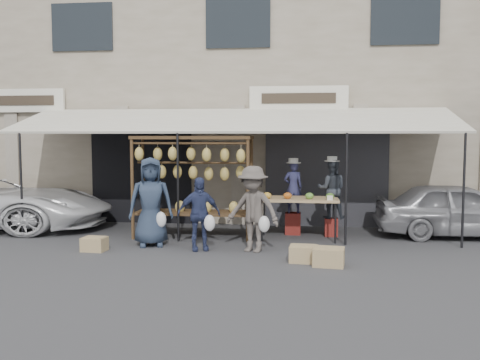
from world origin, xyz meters
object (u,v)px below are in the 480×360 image
Objects in this scene: customer_left at (151,202)px; crate_far at (94,244)px; sedan at (459,210)px; vendor_right at (332,189)px; customer_right at (253,209)px; banana_rack at (193,167)px; customer_mid at (199,214)px; vendor_left at (293,187)px; crate_near_b at (329,257)px; crate_near_a at (303,254)px; produce_table at (298,200)px.

customer_left is 1.38m from crate_far.
sedan is (7.45, 2.32, 0.48)m from crate_far.
customer_right is (-1.59, -1.79, -0.23)m from vendor_right.
banana_rack is at bearing 38.47° from customer_left.
vendor_right is 5.20m from crate_far.
customer_mid is 0.87× the size of customer_right.
customer_mid is 3.21× the size of crate_far.
vendor_left reaches higher than crate_near_b.
customer_right is at bearing -25.16° from customer_left.
vendor_right reaches higher than customer_right.
vendor_left is at bearing 94.97° from crate_near_a.
produce_table is 0.67m from vendor_left.
crate_near_a is 4.07m from crate_far.
vendor_right is at bearing 24.26° from crate_far.
customer_right is at bearing -41.41° from banana_rack.
vendor_left is 3.67m from sedan.
crate_far is 0.13× the size of sedan.
sedan is at bearing 43.75° from customer_right.
crate_near_b is 0.15× the size of sedan.
customer_left is 1.26× the size of customer_mid.
crate_far is at bearing -155.17° from customer_right.
banana_rack is 2.22× the size of vendor_left.
customer_left reaches higher than crate_far.
vendor_left is (2.18, 0.67, -0.49)m from banana_rack.
crate_near_a is (2.04, -0.76, -0.57)m from customer_mid.
produce_table is (2.31, 0.05, -0.70)m from banana_rack.
sedan is (3.41, 2.76, 0.47)m from crate_near_a.
customer_mid is at bearing -145.76° from produce_table.
customer_right is 1.41m from crate_near_a.
banana_rack is at bearing 157.67° from customer_right.
crate_far is (-4.67, -2.10, -0.92)m from vendor_right.
customer_left is (-2.85, -1.63, -0.17)m from vendor_left.
banana_rack is 3.90m from crate_near_b.
vendor_right is 2.83m from sedan.
crate_near_b is at bearing -37.17° from customer_left.
crate_near_b is (2.85, -2.27, -1.41)m from banana_rack.
crate_near_a is (0.11, -2.07, -0.72)m from produce_table.
vendor_right is (0.86, -0.15, -0.02)m from vendor_left.
crate_far is (-4.48, 0.68, -0.02)m from crate_near_b.
vendor_left is at bearing 88.29° from customer_right.
customer_right is (-0.74, -1.94, -0.24)m from vendor_left.
banana_rack is 3.46m from crate_near_a.
crate_near_b is at bearing -29.10° from crate_near_a.
vendor_right is 2.70× the size of crate_near_a.
customer_right reaches higher than crate_far.
vendor_left is 0.89× the size of vendor_right.
banana_rack is at bearing 95.86° from sedan.
crate_far is (-3.81, -2.25, -0.94)m from vendor_left.
crate_near_b is (1.40, -0.99, -0.67)m from customer_right.
customer_mid is at bearing -32.89° from customer_left.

